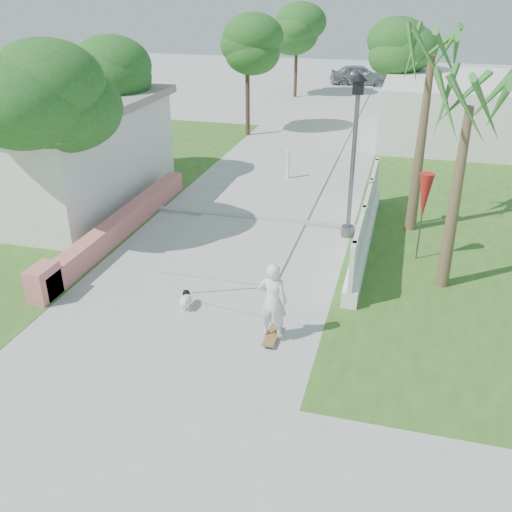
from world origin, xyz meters
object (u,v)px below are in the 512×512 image
(bollard, at_px, (288,164))
(dog, at_px, (186,300))
(skateboarder, at_px, (234,293))
(patio_umbrella, at_px, (424,197))
(street_lamp, at_px, (354,152))
(parked_car, at_px, (359,75))

(bollard, bearing_deg, dog, -91.60)
(bollard, relative_size, skateboarder, 0.45)
(skateboarder, height_order, dog, skateboarder)
(patio_umbrella, bearing_deg, dog, -141.54)
(patio_umbrella, bearing_deg, street_lamp, 152.24)
(patio_umbrella, xyz_separation_m, skateboarder, (-3.65, -4.19, -0.95))
(bollard, xyz_separation_m, skateboarder, (0.95, -9.69, 0.16))
(bollard, distance_m, dog, 9.37)
(dog, relative_size, parked_car, 0.13)
(skateboarder, distance_m, parked_car, 31.09)
(dog, height_order, parked_car, parked_car)
(parked_car, bearing_deg, patio_umbrella, 177.78)
(parked_car, bearing_deg, skateboarder, 169.90)
(street_lamp, xyz_separation_m, patio_umbrella, (1.90, -1.00, -0.74))
(dog, bearing_deg, street_lamp, 40.63)
(bollard, distance_m, parked_car, 21.40)
(patio_umbrella, bearing_deg, skateboarder, -131.08)
(parked_car, bearing_deg, street_lamp, 173.99)
(street_lamp, distance_m, patio_umbrella, 2.27)
(street_lamp, height_order, skateboarder, street_lamp)
(street_lamp, height_order, patio_umbrella, street_lamp)
(street_lamp, bearing_deg, skateboarder, -108.67)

